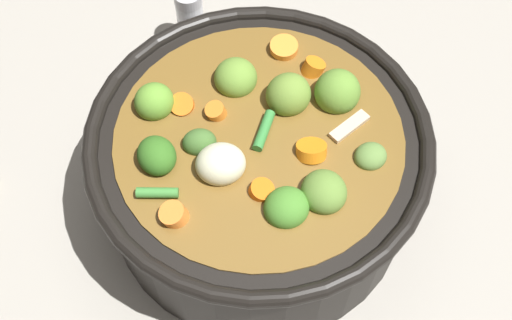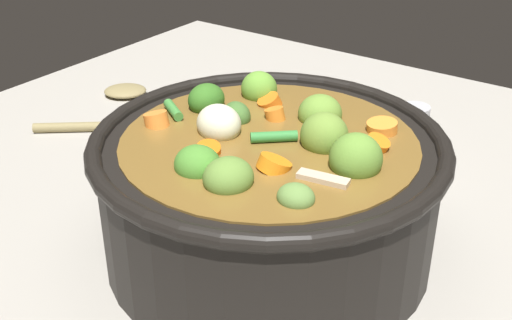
% 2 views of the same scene
% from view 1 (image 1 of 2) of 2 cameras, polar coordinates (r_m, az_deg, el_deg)
% --- Properties ---
extents(ground_plane, '(1.10, 1.10, 0.00)m').
position_cam_1_polar(ground_plane, '(0.68, 0.22, -3.35)').
color(ground_plane, '#9E998E').
extents(cooking_pot, '(0.32, 0.32, 0.15)m').
position_cam_1_polar(cooking_pot, '(0.62, 0.24, -0.48)').
color(cooking_pot, black).
rests_on(cooking_pot, ground_plane).
extents(salt_shaker, '(0.03, 0.03, 0.08)m').
position_cam_1_polar(salt_shaker, '(0.78, -5.87, 12.49)').
color(salt_shaker, silver).
rests_on(salt_shaker, ground_plane).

